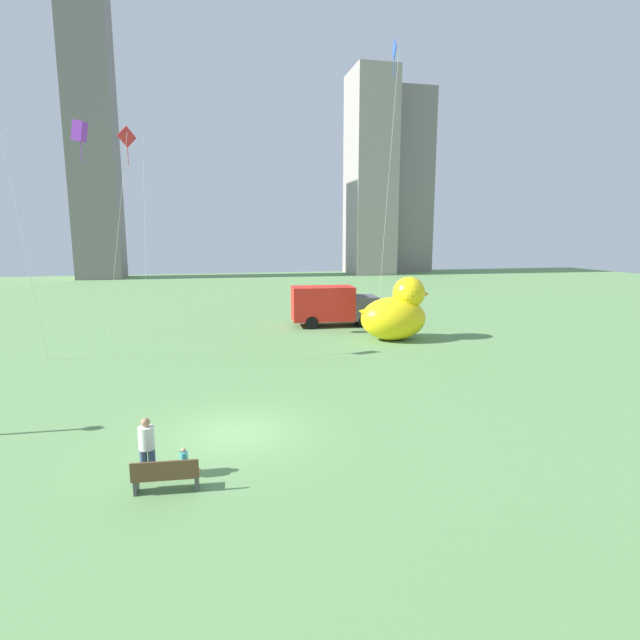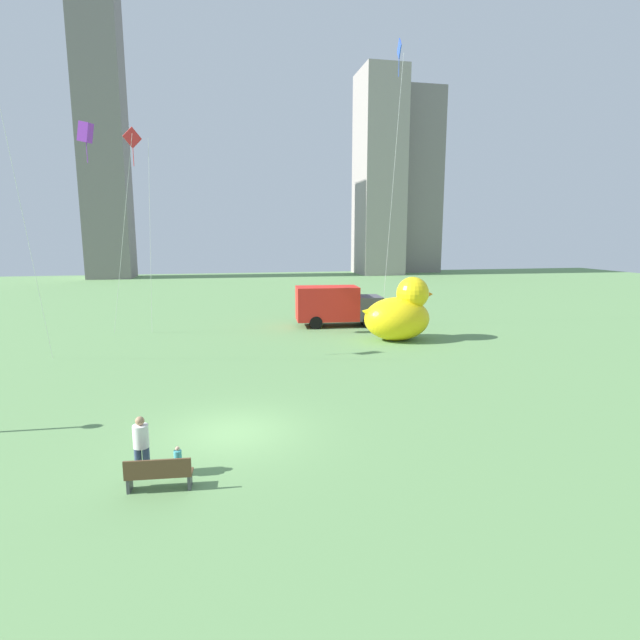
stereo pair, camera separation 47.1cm
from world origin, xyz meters
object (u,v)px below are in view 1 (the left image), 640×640
(park_bench, at_px, (166,475))
(person_adult, at_px, (147,445))
(person_child, at_px, (184,461))
(giant_inflatable_duck, at_px, (396,313))
(kite_purple, at_px, (80,133))
(box_truck, at_px, (332,306))
(kite_blue, at_px, (393,69))
(kite_red, at_px, (128,147))

(park_bench, bearing_deg, person_adult, 120.09)
(person_child, xyz_separation_m, giant_inflatable_duck, (12.18, 15.59, 1.20))
(person_child, distance_m, kite_purple, 23.12)
(kite_purple, bearing_deg, person_adult, -75.09)
(box_truck, xyz_separation_m, kite_purple, (-15.45, -2.11, 10.79))
(person_adult, relative_size, giant_inflatable_duck, 0.36)
(kite_purple, relative_size, kite_blue, 0.68)
(box_truck, height_order, kite_purple, kite_purple)
(person_adult, bearing_deg, giant_inflatable_duck, 49.48)
(box_truck, bearing_deg, park_bench, -114.47)
(kite_red, bearing_deg, kite_purple, -151.99)
(kite_red, bearing_deg, park_bench, -81.53)
(park_bench, distance_m, giant_inflatable_duck, 20.63)
(box_truck, distance_m, kite_purple, 18.96)
(box_truck, height_order, kite_blue, kite_blue)
(person_adult, xyz_separation_m, giant_inflatable_duck, (13.14, 15.37, 0.74))
(giant_inflatable_duck, bearing_deg, person_adult, -130.52)
(giant_inflatable_duck, bearing_deg, kite_blue, 75.87)
(person_adult, relative_size, box_truck, 0.27)
(person_child, relative_size, kite_blue, 0.05)
(person_adult, bearing_deg, kite_red, 97.37)
(giant_inflatable_duck, bearing_deg, kite_red, 163.42)
(person_adult, bearing_deg, park_bench, -59.91)
(park_bench, bearing_deg, kite_red, 98.47)
(giant_inflatable_duck, height_order, kite_purple, kite_purple)
(park_bench, relative_size, kite_blue, 0.09)
(giant_inflatable_duck, height_order, kite_blue, kite_blue)
(person_child, distance_m, kite_red, 23.47)
(person_child, distance_m, box_truck, 23.16)
(person_adult, height_order, kite_red, kite_red)
(person_child, bearing_deg, kite_blue, 56.26)
(kite_red, bearing_deg, giant_inflatable_duck, -16.58)
(kite_red, xyz_separation_m, kite_purple, (-2.41, -1.28, 0.48))
(park_bench, bearing_deg, box_truck, 65.53)
(giant_inflatable_duck, relative_size, kite_red, 0.37)
(park_bench, distance_m, kite_red, 24.01)
(person_child, xyz_separation_m, kite_blue, (13.26, 19.84, 16.71))
(kite_red, height_order, kite_purple, kite_red)
(park_bench, distance_m, person_adult, 1.15)
(park_bench, bearing_deg, giant_inflatable_duck, 52.24)
(giant_inflatable_duck, bearing_deg, box_truck, 116.02)
(person_child, height_order, kite_purple, kite_purple)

